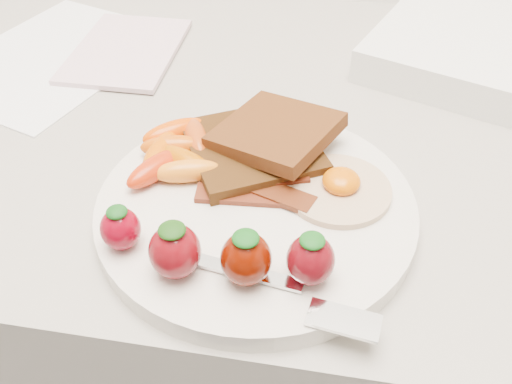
# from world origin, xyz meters

# --- Properties ---
(counter) EXTENTS (2.00, 0.60, 0.90)m
(counter) POSITION_xyz_m (0.00, 1.70, 0.45)
(counter) COLOR gray
(counter) RESTS_ON ground
(plate) EXTENTS (0.27, 0.27, 0.02)m
(plate) POSITION_xyz_m (0.03, 1.54, 0.91)
(plate) COLOR silver
(plate) RESTS_ON counter
(toast_lower) EXTENTS (0.15, 0.15, 0.01)m
(toast_lower) POSITION_xyz_m (0.01, 1.60, 0.93)
(toast_lower) COLOR black
(toast_lower) RESTS_ON plate
(toast_upper) EXTENTS (0.13, 0.13, 0.02)m
(toast_upper) POSITION_xyz_m (0.03, 1.61, 0.94)
(toast_upper) COLOR #472010
(toast_upper) RESTS_ON toast_lower
(fried_egg) EXTENTS (0.09, 0.09, 0.02)m
(fried_egg) POSITION_xyz_m (0.10, 1.56, 0.92)
(fried_egg) COLOR beige
(fried_egg) RESTS_ON plate
(bacon_strips) EXTENTS (0.10, 0.06, 0.01)m
(bacon_strips) POSITION_xyz_m (0.03, 1.55, 0.92)
(bacon_strips) COLOR #470807
(bacon_strips) RESTS_ON plate
(baby_carrots) EXTENTS (0.09, 0.12, 0.02)m
(baby_carrots) POSITION_xyz_m (-0.05, 1.58, 0.93)
(baby_carrots) COLOR #CB5007
(baby_carrots) RESTS_ON plate
(strawberries) EXTENTS (0.18, 0.05, 0.05)m
(strawberries) POSITION_xyz_m (0.01, 1.46, 0.94)
(strawberries) COLOR maroon
(strawberries) RESTS_ON plate
(fork) EXTENTS (0.18, 0.06, 0.00)m
(fork) POSITION_xyz_m (0.06, 1.45, 0.92)
(fork) COLOR silver
(fork) RESTS_ON plate
(paper_sheet) EXTENTS (0.27, 0.32, 0.00)m
(paper_sheet) POSITION_xyz_m (-0.26, 1.77, 0.90)
(paper_sheet) COLOR white
(paper_sheet) RESTS_ON counter
(notepad) EXTENTS (0.12, 0.18, 0.01)m
(notepad) POSITION_xyz_m (-0.18, 1.80, 0.91)
(notepad) COLOR beige
(notepad) RESTS_ON paper_sheet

